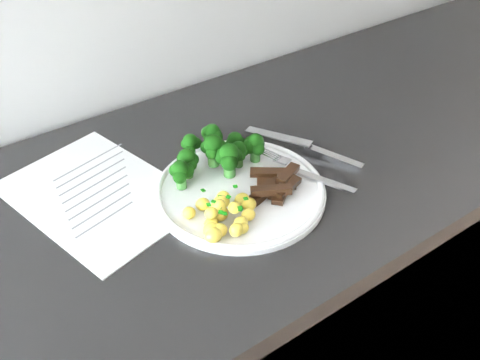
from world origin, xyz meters
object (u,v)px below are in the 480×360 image
(plate, at_px, (240,190))
(beef_strips, at_px, (277,184))
(potatoes, at_px, (224,215))
(recipe_paper, at_px, (98,194))
(fork, at_px, (308,173))
(broccoli, at_px, (218,152))
(counter, at_px, (205,351))
(knife, at_px, (318,152))

(plate, distance_m, beef_strips, 0.06)
(potatoes, bearing_deg, plate, 37.18)
(recipe_paper, relative_size, fork, 1.89)
(potatoes, xyz_separation_m, beef_strips, (0.12, 0.02, -0.00))
(broccoli, bearing_deg, counter, -163.80)
(counter, relative_size, potatoes, 22.49)
(recipe_paper, distance_m, potatoes, 0.23)
(counter, xyz_separation_m, beef_strips, (0.11, -0.09, 0.49))
(recipe_paper, bearing_deg, plate, -34.55)
(beef_strips, bearing_deg, counter, 142.22)
(potatoes, distance_m, knife, 0.26)
(knife, bearing_deg, beef_strips, -161.43)
(recipe_paper, xyz_separation_m, beef_strips, (0.25, -0.17, 0.02))
(counter, xyz_separation_m, knife, (0.24, -0.04, 0.48))
(beef_strips, bearing_deg, fork, -3.84)
(recipe_paper, xyz_separation_m, plate, (0.20, -0.14, 0.01))
(broccoli, distance_m, beef_strips, 0.12)
(counter, height_order, plate, plate)
(beef_strips, bearing_deg, plate, 145.43)
(counter, bearing_deg, beef_strips, -37.78)
(plate, distance_m, broccoli, 0.08)
(fork, bearing_deg, recipe_paper, 150.65)
(recipe_paper, bearing_deg, fork, -29.35)
(broccoli, height_order, knife, broccoli)
(broccoli, bearing_deg, potatoes, -119.59)
(plate, bearing_deg, broccoli, 89.10)
(counter, height_order, potatoes, potatoes)
(recipe_paper, height_order, plate, plate)
(recipe_paper, height_order, potatoes, potatoes)
(broccoli, relative_size, knife, 0.84)
(counter, bearing_deg, fork, -27.36)
(recipe_paper, height_order, beef_strips, beef_strips)
(potatoes, bearing_deg, beef_strips, 7.37)
(recipe_paper, distance_m, broccoli, 0.22)
(potatoes, bearing_deg, recipe_paper, 125.11)
(counter, height_order, knife, knife)
(knife, bearing_deg, plate, -177.34)
(recipe_paper, height_order, fork, fork)
(beef_strips, height_order, fork, beef_strips)
(potatoes, relative_size, beef_strips, 0.93)
(counter, xyz_separation_m, plate, (0.06, -0.05, 0.48))
(plate, distance_m, potatoes, 0.09)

